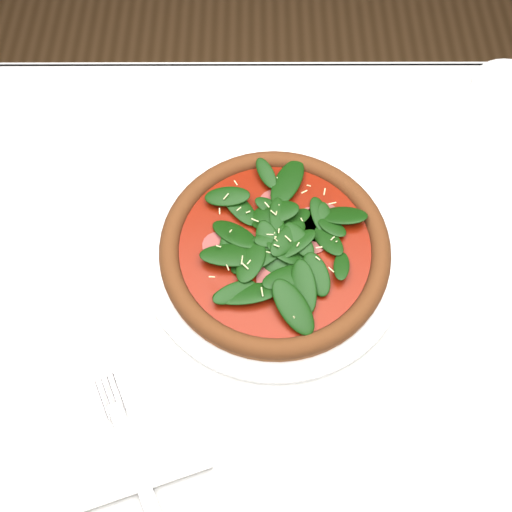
{
  "coord_description": "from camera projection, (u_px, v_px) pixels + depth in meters",
  "views": [
    {
      "loc": [
        -0.01,
        -0.3,
        1.45
      ],
      "look_at": [
        -0.01,
        0.04,
        0.77
      ],
      "focal_mm": 40.0,
      "sensor_mm": 36.0,
      "label": 1
    }
  ],
  "objects": [
    {
      "name": "ground",
      "position": [
        259.0,
        406.0,
        1.43
      ],
      "size": [
        6.0,
        6.0,
        0.0
      ],
      "primitive_type": "plane",
      "color": "brown",
      "rests_on": "ground"
    },
    {
      "name": "dining_table",
      "position": [
        261.0,
        313.0,
        0.85
      ],
      "size": [
        1.21,
        0.81,
        0.75
      ],
      "color": "silver",
      "rests_on": "ground"
    },
    {
      "name": "plate",
      "position": [
        274.0,
        253.0,
        0.77
      ],
      "size": [
        0.36,
        0.36,
        0.02
      ],
      "color": "white",
      "rests_on": "dining_table"
    },
    {
      "name": "pizza",
      "position": [
        275.0,
        246.0,
        0.76
      ],
      "size": [
        0.32,
        0.32,
        0.04
      ],
      "rotation": [
        0.0,
        0.0,
        0.03
      ],
      "color": "#A15826",
      "rests_on": "plate"
    },
    {
      "name": "napkin",
      "position": [
        135.0,
        458.0,
        0.66
      ],
      "size": [
        0.18,
        0.12,
        0.01
      ],
      "primitive_type": "cube",
      "rotation": [
        0.0,
        0.0,
        0.32
      ],
      "color": "silver",
      "rests_on": "dining_table"
    },
    {
      "name": "fork",
      "position": [
        124.0,
        432.0,
        0.66
      ],
      "size": [
        0.09,
        0.16,
        0.0
      ],
      "rotation": [
        0.0,
        0.0,
        0.44
      ],
      "color": "silver",
      "rests_on": "napkin"
    },
    {
      "name": "saucer_far",
      "position": [
        511.0,
        89.0,
        0.91
      ],
      "size": [
        0.12,
        0.12,
        0.01
      ],
      "color": "white",
      "rests_on": "dining_table"
    }
  ]
}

